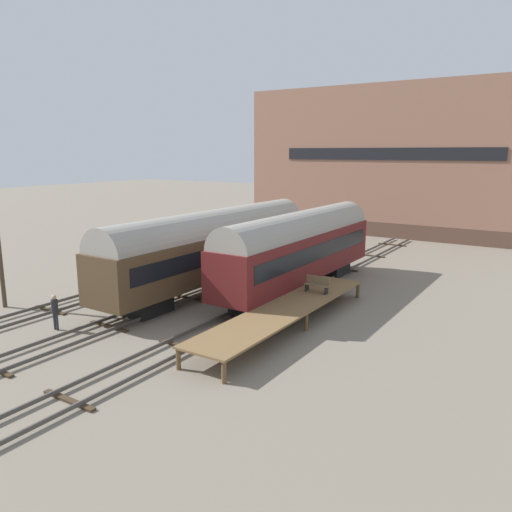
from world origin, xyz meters
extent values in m
plane|color=slate|center=(0.00, 0.00, 0.00)|extent=(200.00, 200.00, 0.00)
cube|color=#4C4742|center=(-5.52, 0.00, 0.18)|extent=(0.08, 60.00, 0.16)
cube|color=#4C4742|center=(-4.09, 0.00, 0.18)|extent=(0.08, 60.00, 0.16)
cube|color=#3D2D1E|center=(-4.81, -3.00, 0.05)|extent=(2.60, 0.24, 0.10)
cube|color=#3D2D1E|center=(-4.81, 3.00, 0.05)|extent=(2.60, 0.24, 0.10)
cube|color=#3D2D1E|center=(-4.81, 9.00, 0.05)|extent=(2.60, 0.24, 0.10)
cube|color=#3D2D1E|center=(-4.81, 15.00, 0.05)|extent=(2.60, 0.24, 0.10)
cube|color=#3D2D1E|center=(-4.81, 21.00, 0.05)|extent=(2.60, 0.24, 0.10)
cube|color=#3D2D1E|center=(-4.81, 27.00, 0.05)|extent=(2.60, 0.24, 0.10)
cube|color=#4C4742|center=(-0.72, 0.00, 0.18)|extent=(0.08, 60.00, 0.16)
cube|color=#4C4742|center=(0.72, 0.00, 0.18)|extent=(0.08, 60.00, 0.16)
cube|color=#3D2D1E|center=(0.00, -3.00, 0.05)|extent=(2.60, 0.24, 0.10)
cube|color=#3D2D1E|center=(0.00, 3.00, 0.05)|extent=(2.60, 0.24, 0.10)
cube|color=#3D2D1E|center=(0.00, 9.00, 0.05)|extent=(2.60, 0.24, 0.10)
cube|color=#3D2D1E|center=(0.00, 15.00, 0.05)|extent=(2.60, 0.24, 0.10)
cube|color=#3D2D1E|center=(0.00, 21.00, 0.05)|extent=(2.60, 0.24, 0.10)
cube|color=#3D2D1E|center=(0.00, 27.00, 0.05)|extent=(2.60, 0.24, 0.10)
cube|color=#4C4742|center=(4.09, 0.00, 0.18)|extent=(0.08, 60.00, 0.16)
cube|color=#4C4742|center=(5.52, 0.00, 0.18)|extent=(0.08, 60.00, 0.16)
cube|color=#3D2D1E|center=(4.81, -9.00, 0.05)|extent=(2.60, 0.24, 0.10)
cube|color=#3D2D1E|center=(4.81, -3.00, 0.05)|extent=(2.60, 0.24, 0.10)
cube|color=#3D2D1E|center=(4.81, 3.00, 0.05)|extent=(2.60, 0.24, 0.10)
cube|color=#3D2D1E|center=(4.81, 9.00, 0.05)|extent=(2.60, 0.24, 0.10)
cube|color=#3D2D1E|center=(4.81, 15.00, 0.05)|extent=(2.60, 0.24, 0.10)
cube|color=#3D2D1E|center=(4.81, 21.00, 0.05)|extent=(2.60, 0.24, 0.10)
cube|color=#3D2D1E|center=(4.81, 27.00, 0.05)|extent=(2.60, 0.24, 0.10)
cube|color=black|center=(4.81, 13.31, 0.50)|extent=(1.80, 2.40, 1.00)
cube|color=black|center=(4.81, 2.99, 0.50)|extent=(1.80, 2.40, 1.00)
cube|color=#5B1919|center=(4.81, 8.15, 2.36)|extent=(2.80, 15.87, 2.72)
cube|color=black|center=(4.81, 8.15, 2.69)|extent=(2.84, 14.60, 0.98)
cylinder|color=gray|center=(4.81, 8.15, 3.72)|extent=(2.66, 15.55, 2.66)
cube|color=black|center=(0.00, 11.73, 0.50)|extent=(1.80, 2.40, 1.00)
cube|color=black|center=(0.00, -0.32, 0.50)|extent=(1.80, 2.40, 1.00)
cube|color=#4C3823|center=(0.00, 5.70, 2.35)|extent=(2.93, 18.54, 2.70)
cube|color=black|center=(0.00, 5.70, 2.67)|extent=(2.97, 17.06, 0.97)
cylinder|color=gray|center=(0.00, 5.70, 3.70)|extent=(2.79, 18.17, 2.79)
cube|color=brown|center=(7.42, 1.94, 0.95)|extent=(2.59, 13.92, 0.10)
cylinder|color=brown|center=(6.27, -4.87, 0.45)|extent=(0.20, 0.20, 0.90)
cylinder|color=brown|center=(8.57, -4.87, 0.45)|extent=(0.20, 0.20, 0.90)
cylinder|color=brown|center=(6.27, 8.75, 0.45)|extent=(0.20, 0.20, 0.90)
cylinder|color=brown|center=(8.57, 8.75, 0.45)|extent=(0.20, 0.20, 0.90)
cylinder|color=brown|center=(6.27, 1.94, 0.45)|extent=(0.20, 0.20, 0.90)
cylinder|color=brown|center=(8.57, 1.94, 0.45)|extent=(0.20, 0.20, 0.90)
cube|color=brown|center=(7.49, 5.25, 1.43)|extent=(1.40, 0.40, 0.06)
cube|color=brown|center=(7.49, 5.42, 1.68)|extent=(1.40, 0.06, 0.45)
cube|color=black|center=(6.89, 5.25, 1.20)|extent=(0.06, 0.40, 0.40)
cube|color=black|center=(8.08, 5.25, 1.20)|extent=(0.06, 0.40, 0.40)
cylinder|color=#282833|center=(-2.01, -4.67, 0.43)|extent=(0.12, 0.12, 0.86)
cylinder|color=#282833|center=(-1.81, -4.67, 0.43)|extent=(0.12, 0.12, 0.86)
cylinder|color=#232328|center=(-1.91, -4.67, 1.21)|extent=(0.32, 0.32, 0.71)
sphere|color=tan|center=(-1.91, -4.67, 1.68)|extent=(0.23, 0.23, 0.23)
cube|color=brown|center=(2.46, 36.43, 0.77)|extent=(31.48, 11.23, 1.54)
cube|color=#936651|center=(2.46, 36.43, 8.47)|extent=(31.48, 11.23, 13.86)
cube|color=black|center=(2.46, 30.77, 8.47)|extent=(22.03, 0.10, 1.20)
camera|label=1|loc=(19.15, -19.03, 8.65)|focal=35.00mm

